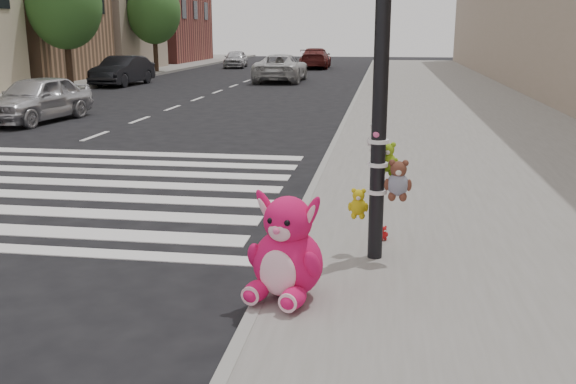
% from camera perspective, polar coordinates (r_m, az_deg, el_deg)
% --- Properties ---
extents(ground, '(120.00, 120.00, 0.00)m').
position_cam_1_polar(ground, '(6.21, -17.96, -11.12)').
color(ground, black).
rests_on(ground, ground).
extents(sidewalk_near, '(7.00, 80.00, 0.14)m').
position_cam_1_polar(sidewalk_near, '(15.37, 17.31, 4.16)').
color(sidewalk_near, slate).
rests_on(sidewalk_near, ground).
extents(curb_edge, '(0.12, 80.00, 0.15)m').
position_cam_1_polar(curb_edge, '(15.23, 4.35, 4.68)').
color(curb_edge, gray).
rests_on(curb_edge, ground).
extents(bld_far_c, '(6.00, 8.00, 8.00)m').
position_cam_1_polar(bld_far_c, '(35.94, -22.59, 15.44)').
color(bld_far_c, '#A27756').
rests_on(bld_far_c, ground).
extents(bld_far_e, '(6.00, 10.00, 9.00)m').
position_cam_1_polar(bld_far_e, '(54.15, -11.43, 15.98)').
color(bld_far_e, brown).
rests_on(bld_far_e, ground).
extents(signal_pole, '(0.69, 0.49, 4.00)m').
position_cam_1_polar(signal_pole, '(6.84, 8.38, 7.43)').
color(signal_pole, black).
rests_on(signal_pole, sidewalk_near).
extents(tree_far_b, '(3.20, 3.20, 5.44)m').
position_cam_1_polar(tree_far_b, '(30.35, -19.28, 15.47)').
color(tree_far_b, '#382619').
rests_on(tree_far_b, sidewalk_far).
extents(tree_far_c, '(3.20, 3.20, 5.44)m').
position_cam_1_polar(tree_far_c, '(40.45, -11.86, 15.44)').
color(tree_far_c, '#382619').
rests_on(tree_far_c, sidewalk_far).
extents(pink_bunny, '(0.81, 0.89, 1.03)m').
position_cam_1_polar(pink_bunny, '(5.97, -0.13, -5.59)').
color(pink_bunny, '#DD125A').
rests_on(pink_bunny, sidewalk_near).
extents(red_teddy, '(0.15, 0.14, 0.18)m').
position_cam_1_polar(red_teddy, '(7.75, 8.48, -3.64)').
color(red_teddy, red).
rests_on(red_teddy, sidewalk_near).
extents(car_silver_far, '(2.05, 4.05, 1.32)m').
position_cam_1_polar(car_silver_far, '(19.98, -21.45, 7.72)').
color(car_silver_far, '#BABBC0').
rests_on(car_silver_far, ground).
extents(car_dark_far, '(1.77, 4.29, 1.38)m').
position_cam_1_polar(car_dark_far, '(32.08, -14.49, 10.40)').
color(car_dark_far, black).
rests_on(car_dark_far, ground).
extents(car_white_near, '(2.34, 5.00, 1.38)m').
position_cam_1_polar(car_white_near, '(33.34, -0.62, 10.97)').
color(car_white_near, beige).
rests_on(car_white_near, ground).
extents(car_maroon_near, '(2.06, 4.81, 1.38)m').
position_cam_1_polar(car_maroon_near, '(44.99, 2.47, 11.80)').
color(car_maroon_near, '#591B19').
rests_on(car_maroon_near, ground).
extents(car_silver_deep, '(1.80, 3.71, 1.22)m').
position_cam_1_polar(car_silver_deep, '(45.89, -4.67, 11.71)').
color(car_silver_deep, silver).
rests_on(car_silver_deep, ground).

